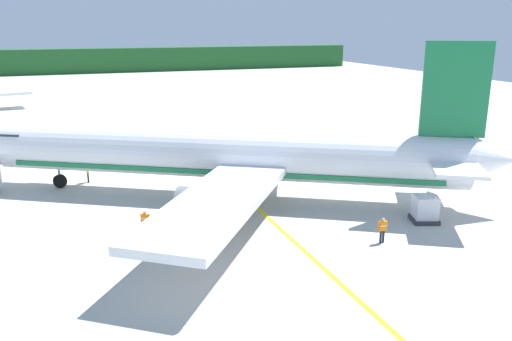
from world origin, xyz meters
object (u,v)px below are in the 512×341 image
object	(u,v)px
crew_loader_left	(145,221)
crew_marshaller	(383,228)
airliner_foreground	(229,155)
cargo_container_near	(425,209)
crew_loader_right	(88,170)

from	to	relation	value
crew_loader_left	crew_marshaller	bearing A→B (deg)	-24.55
airliner_foreground	crew_marshaller	world-z (taller)	airliner_foreground
airliner_foreground	crew_loader_left	world-z (taller)	airliner_foreground
cargo_container_near	crew_loader_right	bearing A→B (deg)	140.16
cargo_container_near	airliner_foreground	bearing A→B (deg)	138.73
crew_loader_right	crew_loader_left	bearing A→B (deg)	-78.28
airliner_foreground	crew_loader_left	xyz separation A→B (m)	(-7.26, -5.49, -2.39)
cargo_container_near	crew_loader_right	xyz separation A→B (m)	(-20.95, 17.48, 0.13)
airliner_foreground	crew_loader_left	bearing A→B (deg)	-142.89
crew_marshaller	crew_loader_right	size ratio (longest dim) A/B	0.91
crew_marshaller	cargo_container_near	bearing A→B (deg)	23.36
airliner_foreground	cargo_container_near	bearing A→B (deg)	-41.27
cargo_container_near	crew_marshaller	xyz separation A→B (m)	(-4.75, -2.05, 0.03)
airliner_foreground	cargo_container_near	world-z (taller)	airliner_foreground
cargo_container_near	crew_loader_left	xyz separation A→B (m)	(-18.17, 4.08, 0.08)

